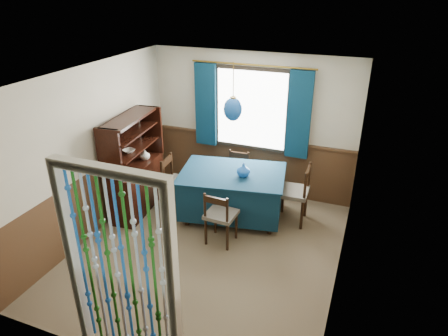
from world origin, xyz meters
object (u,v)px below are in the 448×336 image
at_px(chair_far, 237,174).
at_px(vase_sideboard, 145,154).
at_px(chair_right, 295,192).
at_px(vase_table, 243,170).
at_px(chair_near, 220,216).
at_px(pendant_lamp, 233,109).
at_px(chair_left, 176,182).
at_px(dining_table, 232,191).
at_px(sideboard, 135,178).
at_px(bowl_shelf, 129,151).

distance_m(chair_far, vase_sideboard, 1.62).
xyz_separation_m(chair_right, vase_table, (-0.77, -0.27, 0.37)).
bearing_deg(vase_table, chair_near, -98.43).
distance_m(chair_right, pendant_lamp, 1.64).
xyz_separation_m(chair_near, chair_left, (-1.04, 0.64, 0.04)).
bearing_deg(vase_table, chair_left, -176.95).
bearing_deg(pendant_lamp, dining_table, 75.96).
bearing_deg(sideboard, chair_near, -19.21).
bearing_deg(chair_right, vase_sideboard, 95.30).
bearing_deg(vase_table, sideboard, -170.30).
xyz_separation_m(sideboard, bowl_shelf, (0.06, -0.18, 0.57)).
bearing_deg(chair_right, sideboard, 100.58).
height_order(chair_near, chair_far, chair_near).
height_order(pendant_lamp, vase_table, pendant_lamp).
height_order(chair_right, pendant_lamp, pendant_lamp).
bearing_deg(bowl_shelf, pendant_lamp, 19.67).
height_order(chair_left, sideboard, sideboard).
bearing_deg(pendant_lamp, chair_right, 12.42).
bearing_deg(vase_table, pendant_lamp, 163.93).
distance_m(chair_left, vase_table, 1.21).
bearing_deg(pendant_lamp, vase_sideboard, -175.82).
bearing_deg(chair_far, dining_table, 101.28).
height_order(chair_near, sideboard, sideboard).
relative_size(sideboard, bowl_shelf, 8.35).
distance_m(dining_table, sideboard, 1.62).
bearing_deg(dining_table, chair_right, 2.04).
relative_size(sideboard, vase_table, 8.16).
bearing_deg(vase_table, vase_sideboard, -178.23).
bearing_deg(sideboard, bowl_shelf, -77.34).
distance_m(chair_right, vase_sideboard, 2.53).
distance_m(chair_far, bowl_shelf, 1.93).
relative_size(dining_table, chair_near, 2.11).
relative_size(chair_far, vase_table, 4.14).
height_order(vase_table, vase_sideboard, vase_sideboard).
bearing_deg(chair_far, vase_table, 114.63).
distance_m(dining_table, vase_sideboard, 1.58).
xyz_separation_m(chair_far, sideboard, (-1.42, -1.00, 0.13)).
xyz_separation_m(chair_near, vase_table, (0.10, 0.70, 0.43)).
height_order(chair_far, bowl_shelf, bowl_shelf).
xyz_separation_m(dining_table, vase_table, (0.20, -0.06, 0.43)).
height_order(chair_near, bowl_shelf, bowl_shelf).
xyz_separation_m(vase_table, vase_sideboard, (-1.71, -0.05, 0.03)).
height_order(chair_far, vase_sideboard, vase_sideboard).
bearing_deg(bowl_shelf, chair_left, 36.51).
bearing_deg(chair_far, chair_left, 41.60).
xyz_separation_m(chair_far, vase_sideboard, (-1.36, -0.75, 0.47)).
relative_size(chair_far, pendant_lamp, 0.97).
distance_m(chair_right, bowl_shelf, 2.67).
relative_size(chair_near, chair_left, 0.92).
bearing_deg(chair_right, chair_near, 135.91).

